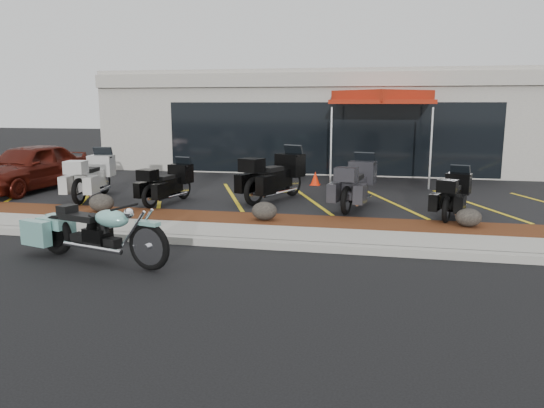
% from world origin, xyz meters
% --- Properties ---
extents(ground, '(90.00, 90.00, 0.00)m').
position_xyz_m(ground, '(0.00, 0.00, 0.00)').
color(ground, black).
rests_on(ground, ground).
extents(curb, '(24.00, 0.25, 0.15)m').
position_xyz_m(curb, '(0.00, 0.90, 0.07)').
color(curb, gray).
rests_on(curb, ground).
extents(sidewalk, '(24.00, 1.20, 0.15)m').
position_xyz_m(sidewalk, '(0.00, 1.60, 0.07)').
color(sidewalk, gray).
rests_on(sidewalk, ground).
extents(mulch_bed, '(24.00, 1.20, 0.16)m').
position_xyz_m(mulch_bed, '(0.00, 2.80, 0.08)').
color(mulch_bed, '#3A190D').
rests_on(mulch_bed, ground).
extents(upper_lot, '(26.00, 9.60, 0.15)m').
position_xyz_m(upper_lot, '(0.00, 8.20, 0.07)').
color(upper_lot, black).
rests_on(upper_lot, ground).
extents(dealership_building, '(18.00, 8.16, 4.00)m').
position_xyz_m(dealership_building, '(0.00, 14.47, 2.01)').
color(dealership_building, gray).
rests_on(dealership_building, ground).
extents(boulder_left, '(0.62, 0.51, 0.44)m').
position_xyz_m(boulder_left, '(-4.71, 2.77, 0.38)').
color(boulder_left, black).
rests_on(boulder_left, mulch_bed).
extents(boulder_mid, '(0.58, 0.49, 0.41)m').
position_xyz_m(boulder_mid, '(-0.61, 2.66, 0.37)').
color(boulder_mid, black).
rests_on(boulder_mid, mulch_bed).
extents(boulder_right, '(0.55, 0.46, 0.39)m').
position_xyz_m(boulder_right, '(3.82, 2.92, 0.36)').
color(boulder_right, black).
rests_on(boulder_right, mulch_bed).
extents(hero_cruiser, '(3.20, 1.59, 1.09)m').
position_xyz_m(hero_cruiser, '(-1.79, -0.90, 0.55)').
color(hero_cruiser, '#6CA89F').
rests_on(hero_cruiser, ground).
extents(touring_white, '(1.20, 2.46, 1.38)m').
position_xyz_m(touring_white, '(-5.96, 5.18, 0.84)').
color(touring_white, silver).
rests_on(touring_white, upper_lot).
extents(touring_black_front, '(1.23, 2.15, 1.18)m').
position_xyz_m(touring_black_front, '(-3.39, 4.87, 0.74)').
color(touring_black_front, black).
rests_on(touring_black_front, upper_lot).
extents(touring_black_mid, '(1.90, 2.70, 1.47)m').
position_xyz_m(touring_black_mid, '(-0.51, 5.96, 0.88)').
color(touring_black_mid, black).
rests_on(touring_black_mid, upper_lot).
extents(touring_grey, '(1.33, 2.46, 1.36)m').
position_xyz_m(touring_grey, '(1.50, 5.30, 0.83)').
color(touring_grey, '#2A292E').
rests_on(touring_grey, upper_lot).
extents(touring_black_rear, '(1.31, 2.12, 1.15)m').
position_xyz_m(touring_black_rear, '(3.82, 4.61, 0.73)').
color(touring_black_rear, black).
rests_on(touring_black_rear, upper_lot).
extents(parked_car, '(2.07, 4.33, 1.43)m').
position_xyz_m(parked_car, '(-8.52, 5.34, 0.86)').
color(parked_car, '#451009').
rests_on(parked_car, upper_lot).
extents(traffic_cone, '(0.36, 0.36, 0.44)m').
position_xyz_m(traffic_cone, '(-0.14, 8.15, 0.37)').
color(traffic_cone, red).
rests_on(traffic_cone, upper_lot).
extents(popup_canopy, '(3.45, 3.45, 3.03)m').
position_xyz_m(popup_canopy, '(1.89, 9.52, 2.91)').
color(popup_canopy, silver).
rests_on(popup_canopy, upper_lot).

